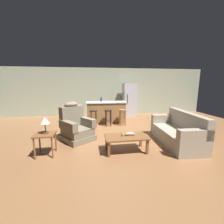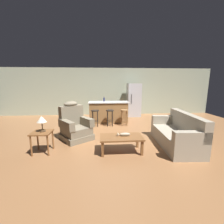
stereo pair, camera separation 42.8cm
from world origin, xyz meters
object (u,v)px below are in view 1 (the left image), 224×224
at_px(table_lamp, 45,121).
at_px(bar_stool_right, 123,114).
at_px(couch, 178,132).
at_px(recliner_near_lamp, 76,127).
at_px(coffee_table, 126,138).
at_px(fish_figurine, 128,134).
at_px(kitchen_island, 106,112).
at_px(end_table, 45,137).
at_px(bar_stool_middle, 108,115).
at_px(bar_stool_left, 94,115).
at_px(bottle_tall_green, 101,100).
at_px(refrigerator, 129,100).

bearing_deg(table_lamp, bar_stool_right, 43.33).
bearing_deg(couch, recliner_near_lamp, -10.81).
relative_size(coffee_table, fish_figurine, 3.24).
bearing_deg(recliner_near_lamp, kitchen_island, 113.26).
relative_size(end_table, bar_stool_middle, 0.82).
height_order(recliner_near_lamp, bar_stool_left, recliner_near_lamp).
bearing_deg(couch, bottle_tall_green, -52.54).
xyz_separation_m(couch, bar_stool_right, (-1.18, 2.18, 0.13)).
xyz_separation_m(table_lamp, kitchen_island, (1.84, 2.97, -0.39)).
xyz_separation_m(coffee_table, kitchen_island, (-0.17, 3.09, 0.11)).
xyz_separation_m(recliner_near_lamp, bar_stool_right, (1.82, 1.42, 0.05)).
bearing_deg(fish_figurine, couch, 9.10).
bearing_deg(fish_figurine, refrigerator, 74.37).
height_order(fish_figurine, bar_stool_middle, bar_stool_middle).
relative_size(coffee_table, bar_stool_right, 1.62).
bearing_deg(bar_stool_middle, bar_stool_right, 0.00).
distance_m(table_lamp, kitchen_island, 3.51).
bearing_deg(fish_figurine, recliner_near_lamp, 144.47).
bearing_deg(bar_stool_middle, fish_figurine, -85.04).
bearing_deg(bottle_tall_green, table_lamp, -117.62).
height_order(kitchen_island, refrigerator, refrigerator).
xyz_separation_m(end_table, bar_stool_left, (1.27, 2.35, 0.01)).
height_order(couch, bottle_tall_green, bottle_tall_green).
xyz_separation_m(fish_figurine, bar_stool_middle, (-0.21, 2.43, 0.01)).
relative_size(fish_figurine, bar_stool_middle, 0.50).
height_order(end_table, bar_stool_right, bar_stool_right).
bearing_deg(kitchen_island, fish_figurine, -85.62).
bearing_deg(bar_stool_middle, end_table, -128.77).
bearing_deg(end_table, couch, 2.69).
distance_m(table_lamp, bar_stool_left, 2.68).
xyz_separation_m(couch, refrigerator, (-0.40, 4.01, 0.54)).
height_order(fish_figurine, recliner_near_lamp, recliner_near_lamp).
bearing_deg(refrigerator, bar_stool_left, -137.78).
relative_size(couch, kitchen_island, 1.08).
distance_m(bar_stool_middle, bar_stool_right, 0.61).
bearing_deg(refrigerator, kitchen_island, -139.93).
height_order(table_lamp, bar_stool_right, table_lamp).
xyz_separation_m(fish_figurine, bottle_tall_green, (-0.43, 3.24, 0.57)).
xyz_separation_m(coffee_table, table_lamp, (-2.01, 0.12, 0.50)).
bearing_deg(bar_stool_middle, kitchen_island, 92.15).
height_order(table_lamp, refrigerator, refrigerator).
relative_size(coffee_table, bar_stool_left, 1.62).
bearing_deg(end_table, kitchen_island, 57.97).
distance_m(fish_figurine, kitchen_island, 3.07).
xyz_separation_m(coffee_table, bar_stool_right, (0.47, 2.46, 0.11)).
relative_size(recliner_near_lamp, table_lamp, 2.93).
bearing_deg(recliner_near_lamp, bar_stool_middle, 102.85).
height_order(recliner_near_lamp, refrigerator, refrigerator).
bearing_deg(kitchen_island, bar_stool_right, -44.66).
distance_m(recliner_near_lamp, bottle_tall_green, 2.51).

